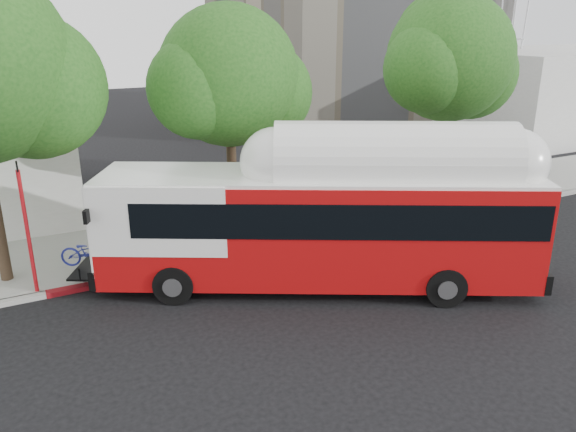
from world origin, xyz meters
name	(u,v)px	position (x,y,z in m)	size (l,w,h in m)	color
ground	(337,294)	(0.00, 0.00, 0.00)	(120.00, 120.00, 0.00)	black
sidewalk	(252,227)	(0.00, 6.50, 0.07)	(60.00, 5.00, 0.15)	gray
curb_strip	(281,249)	(0.00, 3.90, 0.07)	(60.00, 0.30, 0.15)	gray
red_curb_segment	(203,264)	(-3.00, 3.90, 0.08)	(10.00, 0.32, 0.16)	maroon
street_tree_mid	(239,81)	(-0.59, 6.06, 5.91)	(5.75, 5.00, 8.62)	#2D2116
street_tree_right	(456,63)	(9.44, 5.86, 6.26)	(6.21, 5.40, 9.18)	#2D2116
horizon_block	(563,90)	(30.00, 16.00, 3.00)	(20.00, 12.00, 6.00)	silver
transit_bus	(321,227)	(-0.13, 0.83, 1.96)	(13.64, 8.83, 4.19)	#A90B0D
signal_pole	(27,230)	(-8.22, 4.13, 2.15)	(0.12, 0.40, 4.19)	red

